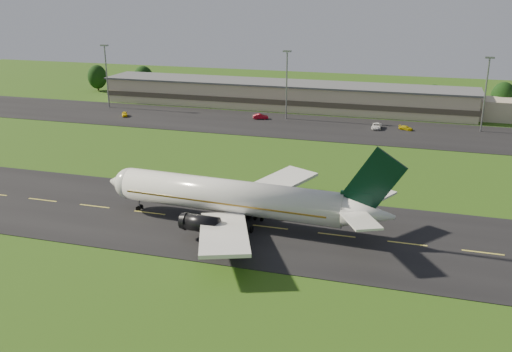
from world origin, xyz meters
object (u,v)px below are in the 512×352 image
(service_vehicle_c, at_px, (377,126))
(light_mast_centre, at_px, (287,77))
(terminal, at_px, (302,97))
(service_vehicle_a, at_px, (125,114))
(light_mast_west, at_px, (106,69))
(service_vehicle_b, at_px, (261,117))
(light_mast_east, at_px, (486,85))
(service_vehicle_d, at_px, (406,128))
(airliner, at_px, (235,198))

(service_vehicle_c, bearing_deg, light_mast_centre, 170.24)
(terminal, height_order, service_vehicle_a, terminal)
(light_mast_west, bearing_deg, light_mast_centre, 0.00)
(service_vehicle_b, xyz_separation_m, service_vehicle_c, (34.52, -2.51, 0.00))
(light_mast_east, xyz_separation_m, service_vehicle_c, (-27.69, -5.16, -11.88))
(terminal, height_order, service_vehicle_b, terminal)
(light_mast_east, height_order, service_vehicle_d, light_mast_east)
(light_mast_east, bearing_deg, service_vehicle_b, -177.56)
(light_mast_west, distance_m, service_vehicle_a, 20.11)
(terminal, distance_m, light_mast_east, 56.67)
(service_vehicle_c, bearing_deg, light_mast_west, 177.56)
(service_vehicle_c, distance_m, service_vehicle_d, 7.97)
(terminal, height_order, light_mast_east, light_mast_east)
(light_mast_west, bearing_deg, service_vehicle_a, -42.99)
(service_vehicle_d, bearing_deg, light_mast_east, -57.18)
(service_vehicle_a, bearing_deg, service_vehicle_d, -26.84)
(light_mast_centre, xyz_separation_m, service_vehicle_c, (27.31, -5.16, -11.88))
(service_vehicle_a, bearing_deg, airliner, -80.89)
(terminal, xyz_separation_m, light_mast_east, (53.60, -16.18, 8.75))
(light_mast_centre, distance_m, service_vehicle_c, 30.23)
(light_mast_east, distance_m, service_vehicle_c, 30.57)
(light_mast_west, bearing_deg, service_vehicle_d, -2.60)
(service_vehicle_a, distance_m, service_vehicle_d, 83.67)
(light_mast_east, relative_size, service_vehicle_d, 5.07)
(airliner, height_order, light_mast_west, light_mast_west)
(terminal, height_order, light_mast_west, light_mast_west)
(light_mast_west, relative_size, service_vehicle_b, 4.44)
(service_vehicle_a, height_order, service_vehicle_d, service_vehicle_a)
(light_mast_centre, relative_size, service_vehicle_c, 3.74)
(airliner, bearing_deg, light_mast_west, 134.66)
(light_mast_west, distance_m, light_mast_east, 115.00)
(service_vehicle_c, relative_size, service_vehicle_d, 1.36)
(light_mast_west, xyz_separation_m, service_vehicle_d, (95.24, -4.33, -12.06))
(light_mast_east, bearing_deg, terminal, 163.20)
(light_mast_west, height_order, light_mast_east, same)
(airliner, height_order, service_vehicle_c, airliner)
(airliner, bearing_deg, service_vehicle_a, 133.69)
(light_mast_east, relative_size, service_vehicle_b, 4.44)
(airliner, distance_m, light_mast_east, 91.76)
(service_vehicle_c, bearing_deg, airliner, -101.45)
(airliner, relative_size, service_vehicle_d, 12.79)
(service_vehicle_a, relative_size, service_vehicle_b, 0.88)
(light_mast_centre, distance_m, service_vehicle_d, 37.50)
(airliner, relative_size, light_mast_east, 2.52)
(terminal, relative_size, service_vehicle_d, 36.16)
(service_vehicle_c, bearing_deg, terminal, 141.46)
(light_mast_east, bearing_deg, service_vehicle_a, -173.89)
(service_vehicle_a, relative_size, service_vehicle_c, 0.74)
(light_mast_west, height_order, service_vehicle_b, light_mast_west)
(service_vehicle_c, bearing_deg, light_mast_east, 11.49)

